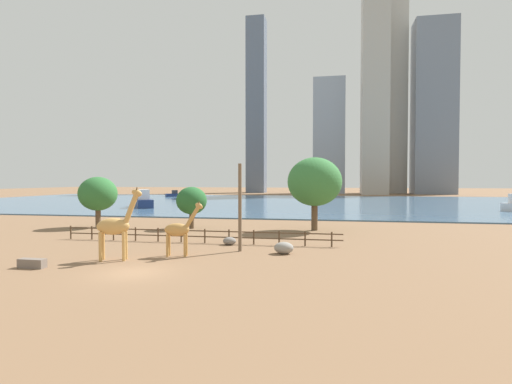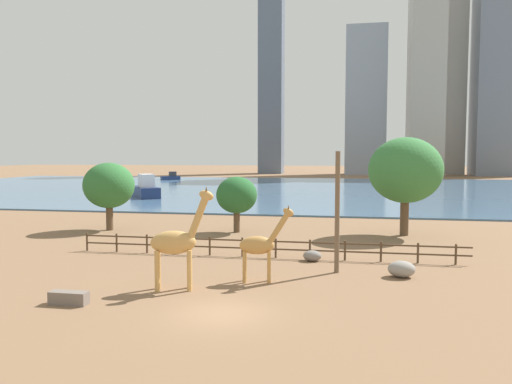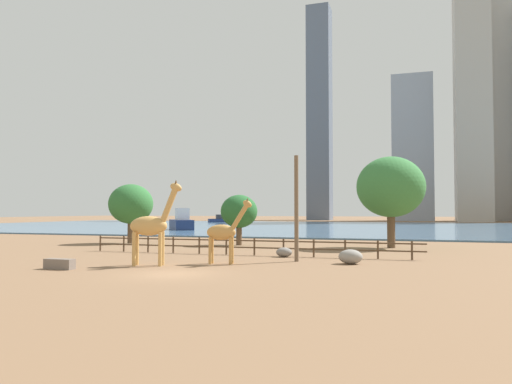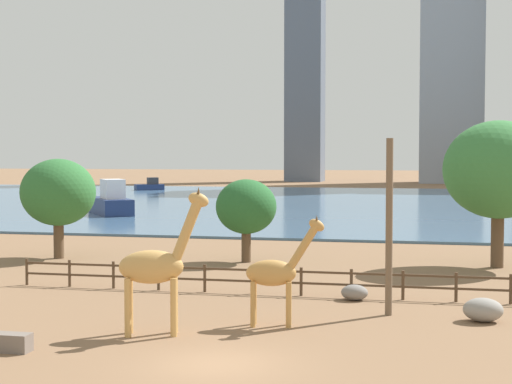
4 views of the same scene
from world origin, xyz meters
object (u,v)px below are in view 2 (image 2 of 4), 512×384
(boulder_near_fence, at_px, (312,256))
(feeding_trough, at_px, (69,298))
(boat_sailboat, at_px, (171,177))
(boat_tug, at_px, (145,189))
(giraffe_tall, at_px, (177,242))
(boulder_by_pole, at_px, (401,269))
(giraffe_companion, at_px, (260,245))
(utility_pole, at_px, (337,212))
(tree_left_large, at_px, (237,195))
(tree_center_broad, at_px, (109,186))
(tree_right_tall, at_px, (405,170))

(boulder_near_fence, bearing_deg, feeding_trough, -132.31)
(boat_sailboat, bearing_deg, boat_tug, 70.16)
(giraffe_tall, bearing_deg, boulder_by_pole, 6.55)
(giraffe_companion, bearing_deg, utility_pole, 27.63)
(giraffe_companion, relative_size, utility_pole, 0.59)
(boulder_near_fence, xyz_separation_m, boat_tug, (-28.87, 41.07, 1.09))
(giraffe_companion, height_order, boulder_by_pole, giraffe_companion)
(boulder_by_pole, bearing_deg, giraffe_tall, -157.54)
(utility_pole, height_order, tree_left_large, utility_pole)
(boulder_by_pole, xyz_separation_m, boat_tug, (-34.11, 44.40, 0.98))
(boulder_by_pole, bearing_deg, tree_center_broad, 151.42)
(boulder_near_fence, distance_m, boat_sailboat, 102.28)
(giraffe_tall, xyz_separation_m, feeding_trough, (-4.09, -3.30, -2.16))
(tree_center_broad, bearing_deg, tree_right_tall, 3.97)
(boulder_by_pole, bearing_deg, tree_right_tall, 83.45)
(boat_sailboat, relative_size, boat_tug, 0.59)
(boulder_by_pole, distance_m, boat_tug, 56.00)
(giraffe_companion, relative_size, tree_right_tall, 0.50)
(tree_right_tall, relative_size, boat_sailboat, 1.67)
(boat_sailboat, bearing_deg, feeding_trough, 71.93)
(boulder_by_pole, relative_size, tree_right_tall, 0.18)
(tree_right_tall, xyz_separation_m, boat_sailboat, (-50.54, 80.78, -4.61))
(giraffe_companion, xyz_separation_m, utility_pole, (4.03, 2.92, 1.53))
(giraffe_tall, height_order, tree_right_tall, tree_right_tall)
(tree_center_broad, height_order, boat_tug, tree_center_broad)
(boulder_near_fence, bearing_deg, boulder_by_pole, -32.46)
(giraffe_tall, distance_m, tree_right_tall, 24.08)
(boulder_near_fence, height_order, boat_sailboat, boat_sailboat)
(giraffe_companion, xyz_separation_m, tree_right_tall, (9.38, 17.56, 3.53))
(boat_tug, bearing_deg, boulder_by_pole, -178.03)
(utility_pole, bearing_deg, boulder_by_pole, -7.19)
(boat_sailboat, xyz_separation_m, boat_tug, (14.70, -51.47, 0.51))
(boulder_by_pole, bearing_deg, boulder_near_fence, 147.54)
(giraffe_tall, distance_m, boat_tug, 54.11)
(tree_center_broad, bearing_deg, boulder_by_pole, -28.58)
(giraffe_companion, xyz_separation_m, boulder_by_pole, (7.65, 2.47, -1.55))
(feeding_trough, relative_size, tree_right_tall, 0.22)
(tree_left_large, bearing_deg, boulder_by_pole, -48.08)
(giraffe_tall, relative_size, utility_pole, 0.75)
(boulder_by_pole, distance_m, tree_right_tall, 16.01)
(boulder_by_pole, xyz_separation_m, feeding_trough, (-15.62, -8.07, -0.16))
(utility_pole, xyz_separation_m, tree_left_large, (-9.07, 13.67, -0.25))
(boulder_near_fence, relative_size, feeding_trough, 0.66)
(giraffe_companion, xyz_separation_m, tree_center_broad, (-16.72, 15.74, 2.05))
(giraffe_tall, xyz_separation_m, tree_center_broad, (-12.84, 18.04, 1.60))
(boulder_near_fence, xyz_separation_m, tree_right_tall, (6.97, 11.76, 5.19))
(boat_sailboat, height_order, boat_tug, boat_tug)
(tree_center_broad, height_order, tree_right_tall, tree_right_tall)
(boulder_near_fence, bearing_deg, tree_right_tall, 59.32)
(tree_left_large, relative_size, boat_tug, 0.58)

